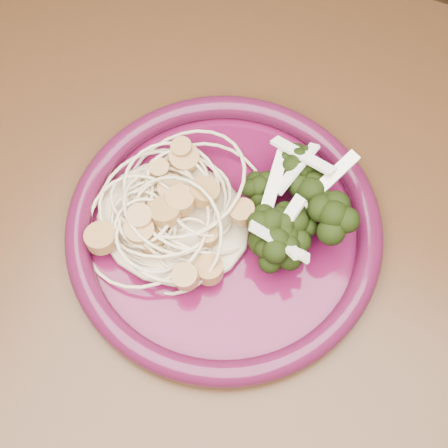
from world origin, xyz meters
TOP-DOWN VIEW (x-y plane):
  - dining_table at (0.00, 0.00)m, footprint 1.20×0.80m
  - dinner_plate at (-0.07, 0.03)m, footprint 0.37×0.37m
  - spaghetti_pile at (-0.12, 0.02)m, footprint 0.18×0.16m
  - scallop_cluster at (-0.12, 0.02)m, footprint 0.17×0.17m
  - broccoli_pile at (-0.01, 0.04)m, footprint 0.13×0.17m
  - onion_garnish at (-0.01, 0.04)m, footprint 0.09×0.11m

SIDE VIEW (x-z plane):
  - dining_table at x=0.00m, z-range 0.28..1.03m
  - dinner_plate at x=-0.07m, z-range 0.75..0.77m
  - spaghetti_pile at x=-0.12m, z-range 0.76..0.79m
  - broccoli_pile at x=-0.01m, z-range 0.76..0.81m
  - scallop_cluster at x=-0.12m, z-range 0.79..0.84m
  - onion_garnish at x=-0.01m, z-range 0.79..0.85m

